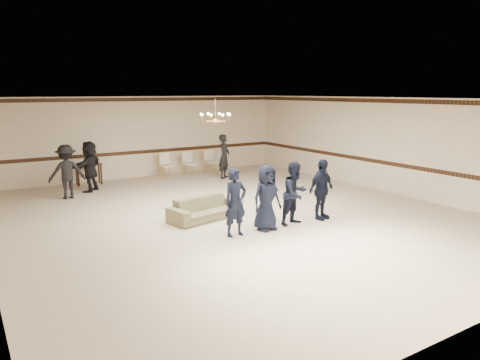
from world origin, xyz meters
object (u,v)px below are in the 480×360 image
object	(u,v)px
boy_b	(267,198)
banquet_chair_right	(211,161)
banquet_chair_mid	(189,163)
banquet_chair_left	(167,165)
chandelier	(215,110)
adult_right	(224,156)
boy_d	(321,189)
boy_a	(235,202)
boy_c	(295,193)
adult_mid	(90,166)
adult_left	(67,172)
settee	(206,208)
console_table	(89,174)

from	to	relation	value
boy_b	banquet_chair_right	distance (m)	8.25
boy_b	banquet_chair_mid	xyz separation A→B (m)	(1.66, 7.80, -0.33)
boy_b	banquet_chair_left	size ratio (longest dim) A/B	1.69
chandelier	banquet_chair_right	world-z (taller)	chandelier
chandelier	adult_right	world-z (taller)	chandelier
chandelier	boy_d	world-z (taller)	chandelier
boy_a	boy_c	world-z (taller)	same
boy_b	adult_mid	size ratio (longest dim) A/B	0.94
adult_left	adult_mid	world-z (taller)	same
chandelier	banquet_chair_right	size ratio (longest dim) A/B	0.97
banquet_chair_right	adult_right	bearing A→B (deg)	-92.97
adult_right	banquet_chair_mid	world-z (taller)	adult_right
adult_left	banquet_chair_mid	distance (m)	5.40
boy_c	banquet_chair_left	world-z (taller)	boy_c
adult_mid	banquet_chair_mid	world-z (taller)	adult_mid
banquet_chair_right	settee	bearing A→B (deg)	-117.34
boy_d	banquet_chair_mid	xyz separation A→B (m)	(-0.14, 7.80, -0.33)
boy_c	adult_right	bearing A→B (deg)	65.62
adult_mid	adult_left	bearing A→B (deg)	-8.98
boy_d	adult_left	distance (m)	8.08
boy_b	banquet_chair_mid	bearing A→B (deg)	74.87
boy_c	adult_left	size ratio (longest dim) A/B	0.94
boy_c	adult_right	xyz separation A→B (m)	(1.64, 6.44, 0.05)
banquet_chair_right	adult_mid	bearing A→B (deg)	-167.27
settee	adult_right	distance (m)	5.87
banquet_chair_right	banquet_chair_mid	bearing A→B (deg)	-177.69
adult_right	console_table	distance (m)	5.14
boy_b	adult_left	bearing A→B (deg)	116.34
chandelier	adult_left	xyz separation A→B (m)	(-3.45, 3.60, -2.00)
boy_b	adult_mid	xyz separation A→B (m)	(-2.56, 6.84, 0.05)
settee	banquet_chair_mid	xyz separation A→B (m)	(2.49, 6.14, 0.18)
banquet_chair_right	banquet_chair_left	bearing A→B (deg)	-177.69
banquet_chair_right	chandelier	bearing A→B (deg)	-114.65
boy_b	boy_d	size ratio (longest dim) A/B	1.00
adult_left	adult_right	size ratio (longest dim) A/B	1.00
adult_mid	boy_b	bearing A→B (deg)	63.69
chandelier	banquet_chair_left	xyz separation A→B (m)	(0.67, 5.26, -2.39)
boy_c	boy_d	world-z (taller)	same
boy_a	banquet_chair_left	size ratio (longest dim) A/B	1.69
settee	banquet_chair_left	size ratio (longest dim) A/B	2.14
boy_d	banquet_chair_left	xyz separation A→B (m)	(-1.14, 7.80, -0.33)
settee	banquet_chair_mid	world-z (taller)	banquet_chair_mid
adult_mid	console_table	distance (m)	1.28
boy_b	console_table	world-z (taller)	boy_b
boy_d	banquet_chair_right	size ratio (longest dim) A/B	1.69
adult_right	banquet_chair_mid	bearing A→B (deg)	82.17
boy_c	console_table	bearing A→B (deg)	101.94
boy_b	adult_right	size ratio (longest dim) A/B	0.94
boy_a	banquet_chair_mid	size ratio (longest dim) A/B	1.69
adult_left	boy_a	bearing A→B (deg)	113.34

